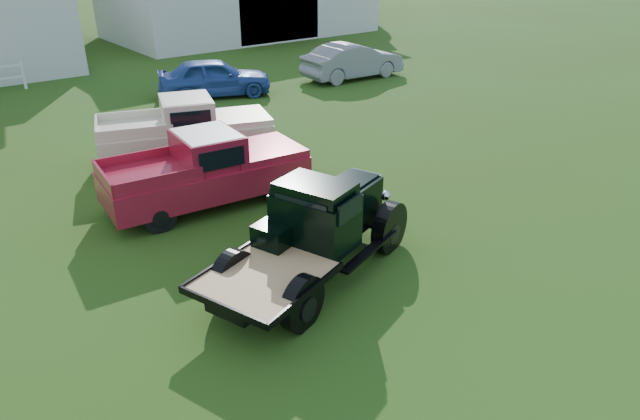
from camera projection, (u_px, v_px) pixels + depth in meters
ground at (351, 284)px, 10.78m from camera, size 120.00×120.00×0.00m
vintage_flatbed at (313, 231)px, 10.68m from camera, size 5.18×3.34×1.91m
red_pickup at (206, 169)px, 13.61m from camera, size 5.16×2.43×1.82m
white_pickup at (185, 131)px, 16.25m from camera, size 5.33×3.45×1.83m
misc_car_blue at (214, 77)px, 22.96m from camera, size 4.82×3.40×1.52m
misc_car_grey at (353, 61)px, 25.77m from camera, size 4.85×1.97×1.57m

